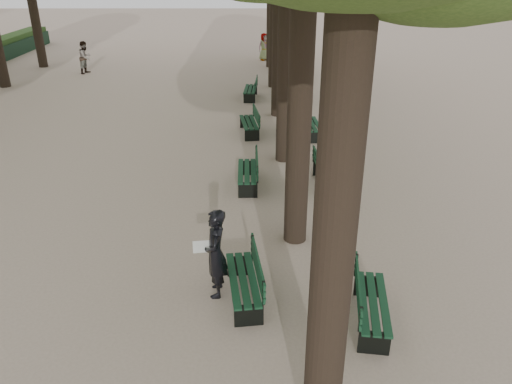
{
  "coord_description": "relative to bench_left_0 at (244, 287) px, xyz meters",
  "views": [
    {
      "loc": [
        0.58,
        -7.0,
        5.93
      ],
      "look_at": [
        0.6,
        3.0,
        1.2
      ],
      "focal_mm": 35.0,
      "sensor_mm": 36.0,
      "label": 1
    }
  ],
  "objects": [
    {
      "name": "bench_right_3",
      "position": [
        2.27,
        15.15,
        0.0
      ],
      "size": [
        0.65,
        1.82,
        0.92
      ],
      "color": "black",
      "rests_on": "ground"
    },
    {
      "name": "bench_left_2",
      "position": [
        -0.0,
        9.8,
        0.0
      ],
      "size": [
        0.8,
        1.86,
        0.92
      ],
      "color": "black",
      "rests_on": "ground"
    },
    {
      "name": "bench_left_3",
      "position": [
        0.0,
        14.86,
        0.0
      ],
      "size": [
        0.68,
        1.83,
        0.92
      ],
      "color": "black",
      "rests_on": "ground"
    },
    {
      "name": "man_with_map",
      "position": [
        -0.53,
        0.18,
        0.63
      ],
      "size": [
        0.63,
        0.73,
        1.8
      ],
      "color": "black",
      "rests_on": "ground"
    },
    {
      "name": "pedestrian_a",
      "position": [
        -9.21,
        20.45,
        0.6
      ],
      "size": [
        0.58,
        0.91,
        1.74
      ],
      "primitive_type": "imported",
      "rotation": [
        0.0,
        0.0,
        1.28
      ],
      "color": "#262628",
      "rests_on": "ground"
    },
    {
      "name": "ground",
      "position": [
        -0.37,
        -0.76,
        -0.27
      ],
      "size": [
        120.0,
        120.0,
        0.0
      ],
      "primitive_type": "plane",
      "color": "tan",
      "rests_on": "ground"
    },
    {
      "name": "bench_right_1",
      "position": [
        2.27,
        5.19,
        0.0
      ],
      "size": [
        0.72,
        1.84,
        0.92
      ],
      "color": "black",
      "rests_on": "ground"
    },
    {
      "name": "pedestrian_d",
      "position": [
        0.78,
        24.32,
        0.55
      ],
      "size": [
        0.86,
        0.68,
        1.65
      ],
      "primitive_type": "imported",
      "rotation": [
        0.0,
        0.0,
        0.5
      ],
      "color": "#262628",
      "rests_on": "ground"
    },
    {
      "name": "pedestrian_c",
      "position": [
        1.97,
        20.74,
        0.65
      ],
      "size": [
        1.08,
        0.93,
        1.84
      ],
      "primitive_type": "imported",
      "rotation": [
        0.0,
        0.0,
        3.77
      ],
      "color": "#262628",
      "rests_on": "ground"
    },
    {
      "name": "bench_right_2",
      "position": [
        2.27,
        9.57,
        0.0
      ],
      "size": [
        0.66,
        1.83,
        0.92
      ],
      "color": "black",
      "rests_on": "ground"
    },
    {
      "name": "bench_left_0",
      "position": [
        0.0,
        0.0,
        0.0
      ],
      "size": [
        0.79,
        1.86,
        0.92
      ],
      "color": "black",
      "rests_on": "ground"
    },
    {
      "name": "bench_left_1",
      "position": [
        0.0,
        5.2,
        0.0
      ],
      "size": [
        0.6,
        1.81,
        0.92
      ],
      "color": "black",
      "rests_on": "ground"
    },
    {
      "name": "bench_right_0",
      "position": [
        2.27,
        -0.7,
        0.0
      ],
      "size": [
        0.81,
        1.86,
        0.92
      ],
      "color": "black",
      "rests_on": "ground"
    }
  ]
}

